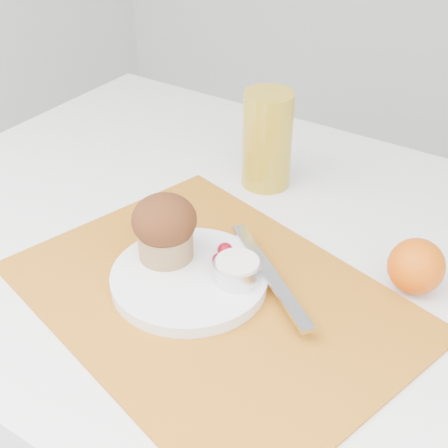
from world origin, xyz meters
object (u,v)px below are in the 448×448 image
Objects in this scene: table at (260,423)px; orange at (416,266)px; juice_glass at (267,140)px; muffin at (165,227)px; plate at (189,278)px.

table is 16.81× the size of orange.
juice_glass is at bearing 121.73° from table.
table is 0.49m from juice_glass.
orange reaches higher than table.
muffin is at bearing -154.20° from orange.
muffin is (-0.29, -0.14, 0.03)m from orange.
table is 5.97× the size of plate.
table is 0.41m from plate.
juice_glass reaches higher than table.
juice_glass is (-0.29, 0.12, 0.04)m from orange.
table is 0.46m from muffin.
plate is 2.82× the size of orange.
plate is at bearing -110.99° from table.
orange is 0.76× the size of muffin.
muffin reaches higher than orange.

